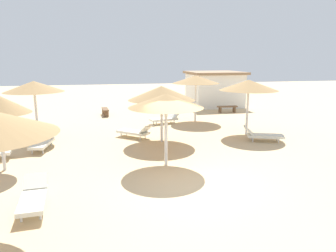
# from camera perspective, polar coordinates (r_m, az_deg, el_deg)

# --- Properties ---
(ground_plane) EXTENTS (80.00, 80.00, 0.00)m
(ground_plane) POSITION_cam_1_polar(r_m,az_deg,el_deg) (10.53, 3.43, -9.81)
(ground_plane) COLOR #D1B284
(parasol_1) EXTENTS (3.00, 3.00, 2.87)m
(parasol_1) POSITION_cam_1_polar(r_m,az_deg,el_deg) (16.75, 14.50, 7.20)
(parasol_1) COLOR silver
(parasol_1) RESTS_ON ground
(parasol_3) EXTENTS (3.16, 3.16, 2.69)m
(parasol_3) POSITION_cam_1_polar(r_m,az_deg,el_deg) (14.77, -1.19, 6.02)
(parasol_3) COLOR silver
(parasol_3) RESTS_ON ground
(parasol_4) EXTENTS (2.80, 2.80, 2.90)m
(parasol_4) POSITION_cam_1_polar(r_m,az_deg,el_deg) (16.35, -23.27, 6.61)
(parasol_4) COLOR silver
(parasol_4) RESTS_ON ground
(parasol_6) EXTENTS (2.99, 2.99, 2.90)m
(parasol_6) POSITION_cam_1_polar(r_m,az_deg,el_deg) (19.95, 5.10, 8.42)
(parasol_6) COLOR silver
(parasol_6) RESTS_ON ground
(parasol_8) EXTENTS (2.78, 2.78, 2.69)m
(parasol_8) POSITION_cam_1_polar(r_m,az_deg,el_deg) (11.39, -0.38, 4.58)
(parasol_8) COLOR silver
(parasol_8) RESTS_ON ground
(lounger_0) EXTENTS (0.80, 1.95, 0.68)m
(lounger_0) POSITION_cam_1_polar(r_m,az_deg,el_deg) (9.34, -23.33, -11.72)
(lounger_0) COLOR silver
(lounger_0) RESTS_ON ground
(lounger_1) EXTENTS (1.98, 1.24, 0.75)m
(lounger_1) POSITION_cam_1_polar(r_m,az_deg,el_deg) (15.80, 16.83, -1.57)
(lounger_1) COLOR silver
(lounger_1) RESTS_ON ground
(lounger_3) EXTENTS (1.82, 1.74, 0.74)m
(lounger_3) POSITION_cam_1_polar(r_m,az_deg,el_deg) (15.90, -6.00, -1.03)
(lounger_3) COLOR silver
(lounger_3) RESTS_ON ground
(lounger_4) EXTENTS (0.91, 1.92, 0.81)m
(lounger_4) POSITION_cam_1_polar(r_m,az_deg,el_deg) (14.96, -21.86, -2.68)
(lounger_4) COLOR silver
(lounger_4) RESTS_ON ground
(lounger_6) EXTENTS (1.97, 1.06, 0.77)m
(lounger_6) POSITION_cam_1_polar(r_m,az_deg,el_deg) (19.30, -0.40, 1.40)
(lounger_6) COLOR silver
(lounger_6) RESTS_ON ground
(bench_0) EXTENTS (1.52, 0.47, 0.49)m
(bench_0) POSITION_cam_1_polar(r_m,az_deg,el_deg) (23.65, 10.75, 3.25)
(bench_0) COLOR brown
(bench_0) RESTS_ON ground
(bench_1) EXTENTS (0.51, 1.53, 0.49)m
(bench_1) POSITION_cam_1_polar(r_m,az_deg,el_deg) (22.47, -11.38, 2.77)
(bench_1) COLOR brown
(bench_1) RESTS_ON ground
(beach_cabana) EXTENTS (4.38, 4.36, 2.87)m
(beach_cabana) POSITION_cam_1_polar(r_m,az_deg,el_deg) (26.85, 8.42, 6.77)
(beach_cabana) COLOR white
(beach_cabana) RESTS_ON ground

